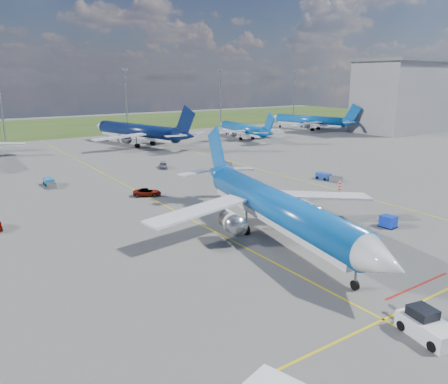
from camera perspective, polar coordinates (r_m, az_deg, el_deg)
ground at (r=52.83m, az=2.31°, el=-7.02°), size 400.00×400.00×0.00m
grass_strip at (r=192.70m, az=-25.35°, el=7.48°), size 400.00×80.00×0.01m
taxiway_lines at (r=75.86m, az=-10.06°, el=-0.45°), size 60.25×160.00×0.02m
floodlight_masts at (r=154.68m, az=-19.70°, el=11.27°), size 202.20×0.50×22.70m
terminal_building at (r=179.42m, az=22.76°, el=11.52°), size 42.00×22.00×26.00m
warning_post at (r=75.00m, az=14.82°, el=0.28°), size 0.50×0.50×3.00m
bg_jet_n at (r=132.95m, az=-11.10°, el=5.97°), size 46.70×54.46×12.23m
bg_jet_ne at (r=145.31m, az=2.50°, el=6.95°), size 31.65×39.13×9.44m
bg_jet_ene at (r=173.86m, az=11.07°, el=7.97°), size 40.48×46.69×10.36m
main_airliner at (r=55.51m, az=6.76°, el=-6.02°), size 42.02×50.55×11.78m
pushback_tug at (r=38.77m, az=24.94°, el=-15.58°), size 3.23×6.50×2.16m
uld_container at (r=62.94m, az=20.65°, el=-3.63°), size 1.68×2.04×1.55m
service_car_b at (r=75.38m, az=-10.01°, el=-0.04°), size 5.14×4.14×1.30m
service_car_c at (r=98.34m, az=-7.89°, el=3.46°), size 3.19×4.56×1.23m
baggage_tug_w at (r=88.25m, az=13.39°, el=1.88°), size 2.14×5.59×1.22m
baggage_tug_c at (r=87.45m, az=-21.78°, el=1.11°), size 1.80×5.58×1.24m
baggage_tug_e at (r=100.86m, az=-0.12°, el=3.82°), size 1.61×4.95×1.09m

